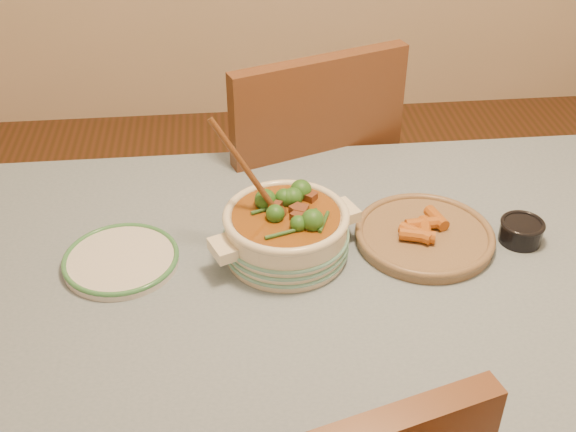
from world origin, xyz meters
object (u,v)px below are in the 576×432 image
(white_plate, at_px, (121,259))
(chair_far, at_px, (297,187))
(dining_table, at_px, (319,321))
(condiment_bowl, at_px, (521,230))
(fried_plate, at_px, (425,233))
(stew_casserole, at_px, (286,229))

(white_plate, height_order, chair_far, chair_far)
(chair_far, bearing_deg, dining_table, 67.80)
(chair_far, bearing_deg, white_plate, 32.28)
(condiment_bowl, xyz_separation_m, fried_plate, (-0.20, 0.02, -0.01))
(white_plate, xyz_separation_m, fried_plate, (0.63, 0.01, 0.01))
(stew_casserole, bearing_deg, chair_far, 81.08)
(dining_table, xyz_separation_m, chair_far, (0.03, 0.65, -0.10))
(dining_table, distance_m, fried_plate, 0.29)
(stew_casserole, relative_size, fried_plate, 0.85)
(white_plate, bearing_deg, fried_plate, 1.27)
(condiment_bowl, xyz_separation_m, chair_far, (-0.41, 0.54, -0.22))
(fried_plate, relative_size, chair_far, 0.38)
(dining_table, bearing_deg, chair_far, 87.51)
(condiment_bowl, relative_size, fried_plate, 0.26)
(dining_table, relative_size, condiment_bowl, 17.40)
(condiment_bowl, bearing_deg, white_plate, 179.66)
(chair_far, bearing_deg, condiment_bowl, 107.52)
(dining_table, distance_m, chair_far, 0.66)
(dining_table, distance_m, stew_casserole, 0.20)
(stew_casserole, xyz_separation_m, chair_far, (0.08, 0.54, -0.25))
(condiment_bowl, bearing_deg, stew_casserole, 179.58)
(dining_table, height_order, stew_casserole, stew_casserole)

